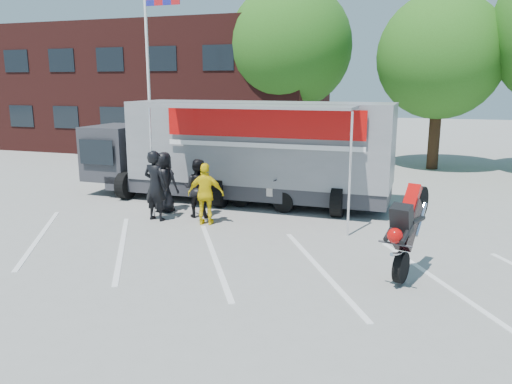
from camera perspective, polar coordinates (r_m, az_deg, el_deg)
The scene contains 13 objects.
ground at distance 10.54m, azimuth -7.93°, elevation -9.00°, with size 100.00×100.00×0.00m, color gray.
parking_bay_lines at distance 11.38m, azimuth -5.71°, elevation -7.26°, with size 18.00×5.00×0.01m, color white.
office_building at distance 30.41m, azimuth -10.24°, elevation 11.55°, with size 18.00×8.00×7.00m, color #441815.
flagpole at distance 21.63m, azimuth -11.72°, elevation 15.38°, with size 1.61×0.12×8.00m.
tree_left at distance 25.66m, azimuth 3.90°, elevation 16.23°, with size 6.12×6.12×8.64m.
tree_mid at distance 23.82m, azimuth 20.31°, elevation 14.32°, with size 5.44×5.44×7.68m.
transporter_truck at distance 16.48m, azimuth -1.31°, elevation -1.04°, with size 10.17×4.90×3.23m, color gray, non-canonical shape.
parked_motorcycle at distance 15.34m, azimuth 0.61°, elevation -2.05°, with size 0.72×2.17×1.14m, color silver, non-canonical shape.
stunt_bike_rider at distance 10.80m, azimuth 17.31°, elevation -8.93°, with size 0.81×1.73×2.04m, color black, non-canonical shape.
spectator_leather_a at distance 15.19m, azimuth -10.48°, elevation 1.12°, with size 0.89×0.58×1.82m, color black.
spectator_leather_b at distance 14.28m, azimuth -11.44°, elevation 0.72°, with size 0.73×0.48×1.99m, color black.
spectator_leather_c at distance 14.48m, azimuth -6.72°, elevation 0.44°, with size 0.83×0.64×1.70m, color black.
spectator_hivis at distance 13.67m, azimuth -5.75°, elevation -0.23°, with size 1.00×0.42×1.70m, color yellow.
Camera 1 is at (4.41, -8.78, 3.81)m, focal length 35.00 mm.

